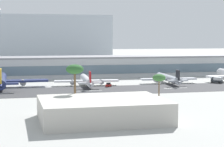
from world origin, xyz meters
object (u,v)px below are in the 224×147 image
at_px(service_box_truck_1, 217,80).
at_px(foreground_hangar, 102,110).
at_px(palm_tree_3, 159,78).
at_px(palm_tree_1, 75,71).
at_px(airliner_red_tail_gate_1, 87,80).
at_px(terminal_building, 110,66).
at_px(airliner_gold_tail_gate_0, 2,81).
at_px(service_baggage_tug_0, 108,85).
at_px(distant_hotel_block, 48,40).
at_px(airliner_black_tail_gate_2, 169,79).

bearing_deg(service_box_truck_1, foreground_hangar, 101.87).
bearing_deg(palm_tree_3, palm_tree_1, -159.90).
bearing_deg(airliner_red_tail_gate_1, terminal_building, -21.42).
distance_m(service_box_truck_1, foreground_hangar, 118.66).
relative_size(palm_tree_1, palm_tree_3, 1.44).
relative_size(airliner_gold_tail_gate_0, palm_tree_3, 4.67).
bearing_deg(palm_tree_1, service_baggage_tug_0, 68.13).
relative_size(distant_hotel_block, airliner_red_tail_gate_1, 2.87).
distance_m(service_baggage_tug_0, palm_tree_3, 56.20).
bearing_deg(palm_tree_3, service_baggage_tug_0, 96.51).
distance_m(airliner_black_tail_gate_2, foreground_hangar, 106.10).
bearing_deg(airliner_red_tail_gate_1, service_baggage_tug_0, -125.03).
relative_size(terminal_building, airliner_black_tail_gate_2, 4.16).
relative_size(airliner_gold_tail_gate_0, palm_tree_1, 3.24).
bearing_deg(service_box_truck_1, terminal_building, 6.53).
bearing_deg(airliner_black_tail_gate_2, airliner_red_tail_gate_1, 94.37).
xyz_separation_m(distant_hotel_block, airliner_red_tail_gate_1, (2.74, -187.08, -20.12)).
xyz_separation_m(airliner_red_tail_gate_1, palm_tree_3, (15.84, -63.03, 6.74)).
height_order(service_box_truck_1, palm_tree_3, palm_tree_3).
distance_m(airliner_red_tail_gate_1, service_box_truck_1, 70.71).
bearing_deg(foreground_hangar, terminal_building, 75.68).
relative_size(distant_hotel_block, airliner_black_tail_gate_2, 2.93).
relative_size(airliner_black_tail_gate_2, service_baggage_tug_0, 11.57).
distance_m(airliner_gold_tail_gate_0, palm_tree_3, 86.79).
xyz_separation_m(airliner_red_tail_gate_1, service_box_truck_1, (70.57, -4.35, -0.94)).
bearing_deg(terminal_building, service_box_truck_1, -49.21).
relative_size(airliner_gold_tail_gate_0, airliner_red_tail_gate_1, 1.25).
xyz_separation_m(airliner_gold_tail_gate_0, palm_tree_3, (57.89, -64.38, 6.06)).
bearing_deg(foreground_hangar, service_box_truck_1, 46.13).
bearing_deg(airliner_gold_tail_gate_0, foreground_hangar, -161.80).
bearing_deg(foreground_hangar, palm_tree_3, 44.31).
height_order(airliner_gold_tail_gate_0, airliner_red_tail_gate_1, airliner_gold_tail_gate_0).
distance_m(palm_tree_1, palm_tree_3, 35.79).
height_order(airliner_gold_tail_gate_0, palm_tree_3, palm_tree_3).
relative_size(airliner_red_tail_gate_1, service_box_truck_1, 6.49).
distance_m(terminal_building, palm_tree_1, 131.82).
relative_size(airliner_black_tail_gate_2, palm_tree_1, 2.53).
bearing_deg(palm_tree_3, terminal_building, 85.89).
bearing_deg(foreground_hangar, service_baggage_tug_0, 75.51).
height_order(airliner_red_tail_gate_1, airliner_black_tail_gate_2, airliner_red_tail_gate_1).
bearing_deg(service_box_truck_1, palm_tree_3, 102.75).
height_order(airliner_gold_tail_gate_0, service_baggage_tug_0, airliner_gold_tail_gate_0).
bearing_deg(distant_hotel_block, palm_tree_1, -93.22).
relative_size(airliner_black_tail_gate_2, foreground_hangar, 1.10).
height_order(airliner_black_tail_gate_2, service_baggage_tug_0, airliner_black_tail_gate_2).
bearing_deg(foreground_hangar, palm_tree_1, 111.79).
bearing_deg(airliner_black_tail_gate_2, palm_tree_3, 159.77).
height_order(palm_tree_1, foreground_hangar, palm_tree_1).
relative_size(airliner_red_tail_gate_1, palm_tree_1, 2.58).
bearing_deg(service_baggage_tug_0, airliner_gold_tail_gate_0, 128.82).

